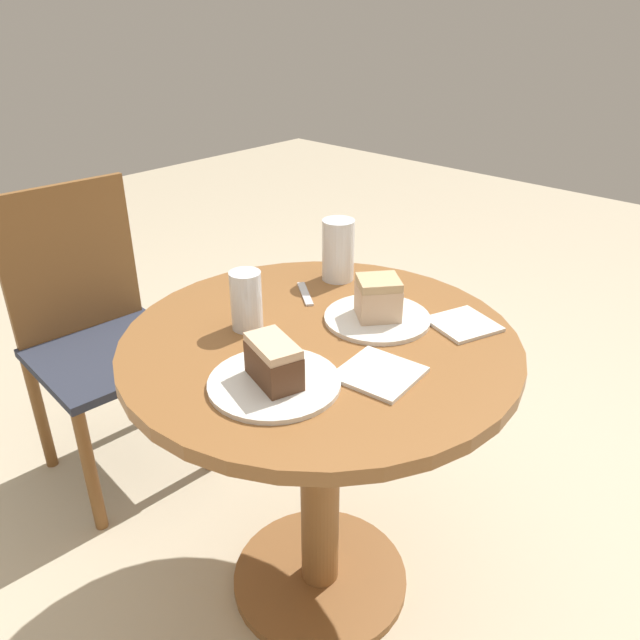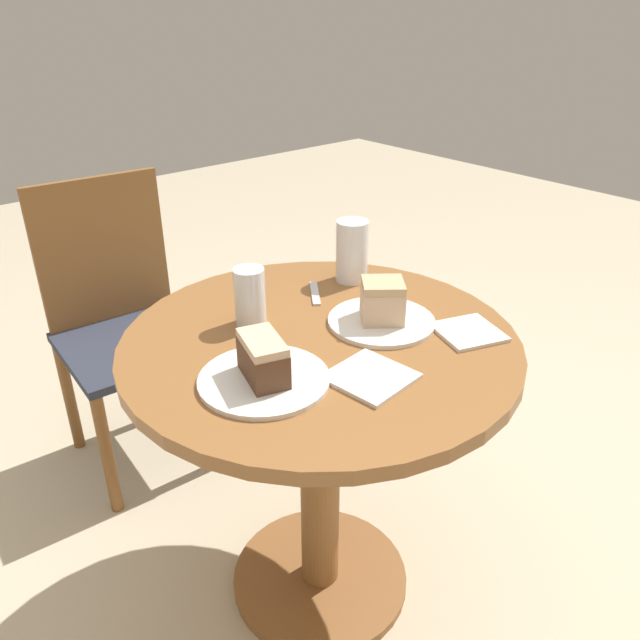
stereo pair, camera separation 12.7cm
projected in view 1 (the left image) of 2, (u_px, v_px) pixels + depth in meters
ground_plane at (320, 580)px, 1.63m from camera, size 8.00×8.00×0.00m
table at (320, 413)px, 1.38m from camera, size 0.83×0.83×0.73m
chair at (99, 334)px, 1.86m from camera, size 0.45×0.44×0.89m
plate_near at (274, 383)px, 1.13m from camera, size 0.24×0.24×0.01m
plate_far at (377, 318)px, 1.36m from camera, size 0.23×0.23×0.01m
cake_slice_near at (274, 361)px, 1.11m from camera, size 0.10×0.13×0.08m
cake_slice_far at (378, 298)px, 1.34m from camera, size 0.12×0.12×0.09m
glass_lemonade at (247, 304)px, 1.31m from camera, size 0.07×0.07×0.13m
glass_water at (338, 252)px, 1.53m from camera, size 0.08×0.08×0.15m
napkin_stack at (379, 373)px, 1.16m from camera, size 0.15×0.15×0.01m
spoon at (305, 294)px, 1.48m from camera, size 0.09×0.11×0.00m
napkin_side at (463, 324)px, 1.34m from camera, size 0.16×0.16×0.01m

